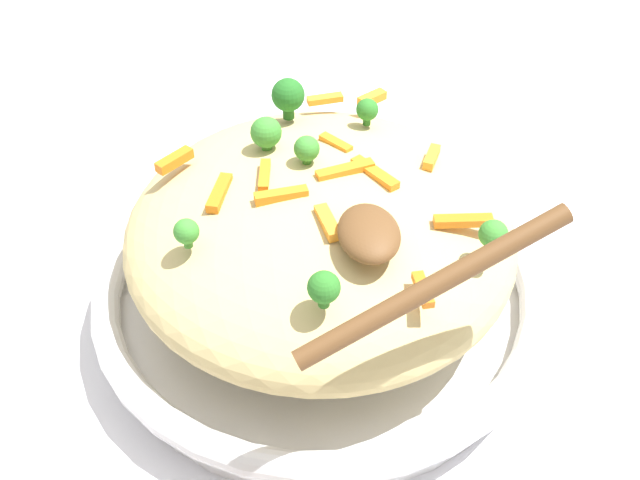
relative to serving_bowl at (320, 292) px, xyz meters
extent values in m
plane|color=silver|center=(0.00, 0.00, -0.03)|extent=(2.40, 2.40, 0.00)
cylinder|color=silver|center=(0.00, 0.00, -0.01)|extent=(0.33, 0.33, 0.03)
torus|color=silver|center=(0.00, 0.00, 0.01)|extent=(0.35, 0.35, 0.02)
torus|color=black|center=(0.00, 0.00, 0.02)|extent=(0.34, 0.34, 0.00)
ellipsoid|color=#D1BA7A|center=(0.00, 0.00, 0.06)|extent=(0.29, 0.29, 0.09)
cube|color=orange|center=(-0.03, 0.09, 0.11)|extent=(0.03, 0.02, 0.01)
cube|color=orange|center=(-0.11, 0.06, 0.11)|extent=(0.02, 0.03, 0.01)
cube|color=orange|center=(0.01, -0.03, 0.11)|extent=(0.01, 0.04, 0.01)
cube|color=orange|center=(-0.12, 0.02, 0.11)|extent=(0.01, 0.03, 0.01)
cube|color=orange|center=(-0.05, 0.02, 0.11)|extent=(0.03, 0.02, 0.01)
cube|color=orange|center=(-0.01, 0.04, 0.11)|extent=(0.04, 0.03, 0.01)
cube|color=orange|center=(0.05, 0.09, 0.11)|extent=(0.01, 0.04, 0.01)
cube|color=orange|center=(0.11, 0.05, 0.11)|extent=(0.03, 0.01, 0.01)
cube|color=orange|center=(-0.01, -0.04, 0.11)|extent=(0.03, 0.01, 0.01)
cube|color=orange|center=(-0.04, -0.10, 0.11)|extent=(0.03, 0.03, 0.01)
cube|color=orange|center=(0.00, -0.07, 0.11)|extent=(0.04, 0.02, 0.01)
cube|color=orange|center=(-0.01, 0.02, 0.11)|extent=(0.02, 0.04, 0.01)
cube|color=orange|center=(0.04, 0.00, 0.11)|extent=(0.03, 0.02, 0.01)
cylinder|color=#377928|center=(0.05, -0.09, 0.11)|extent=(0.01, 0.01, 0.01)
sphere|color=#3D8E33|center=(0.05, -0.09, 0.12)|extent=(0.02, 0.02, 0.02)
cylinder|color=#377928|center=(-0.02, -0.01, 0.11)|extent=(0.01, 0.01, 0.01)
sphere|color=#3D8E33|center=(-0.02, -0.01, 0.12)|extent=(0.02, 0.02, 0.02)
cylinder|color=#296820|center=(-0.08, 0.05, 0.11)|extent=(0.01, 0.01, 0.01)
sphere|color=#2D7A28|center=(-0.08, 0.05, 0.12)|extent=(0.02, 0.02, 0.02)
cylinder|color=#205B1C|center=(-0.10, -0.01, 0.11)|extent=(0.01, 0.01, 0.01)
sphere|color=#236B23|center=(-0.10, -0.01, 0.12)|extent=(0.03, 0.03, 0.03)
cylinder|color=#377928|center=(-0.05, -0.03, 0.11)|extent=(0.01, 0.01, 0.01)
sphere|color=#3D8E33|center=(-0.05, -0.03, 0.12)|extent=(0.02, 0.02, 0.02)
cylinder|color=#296820|center=(0.11, -0.01, 0.11)|extent=(0.01, 0.01, 0.01)
sphere|color=#2D7A28|center=(0.11, -0.01, 0.12)|extent=(0.02, 0.02, 0.02)
cylinder|color=#377928|center=(0.08, 0.10, 0.11)|extent=(0.01, 0.01, 0.01)
sphere|color=#3D8E33|center=(0.08, 0.10, 0.12)|extent=(0.02, 0.02, 0.02)
ellipsoid|color=brown|center=(0.07, 0.02, 0.12)|extent=(0.06, 0.04, 0.02)
cylinder|color=brown|center=(0.14, 0.05, 0.14)|extent=(0.06, 0.16, 0.06)
camera|label=1|loc=(0.43, -0.05, 0.44)|focal=43.57mm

